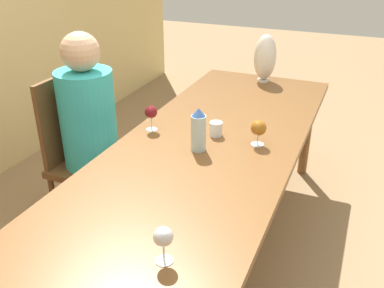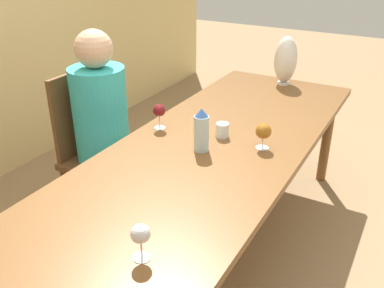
{
  "view_description": "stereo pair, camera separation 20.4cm",
  "coord_description": "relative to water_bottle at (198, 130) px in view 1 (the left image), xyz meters",
  "views": [
    {
      "loc": [
        -1.6,
        -0.71,
        1.74
      ],
      "look_at": [
        0.08,
        0.0,
        0.83
      ],
      "focal_mm": 40.0,
      "sensor_mm": 36.0,
      "label": 1
    },
    {
      "loc": [
        -1.51,
        -0.9,
        1.74
      ],
      "look_at": [
        0.08,
        0.0,
        0.83
      ],
      "focal_mm": 40.0,
      "sensor_mm": 36.0,
      "label": 2
    }
  ],
  "objects": [
    {
      "name": "wine_glass_1",
      "position": [
        -0.82,
        -0.21,
        -0.01
      ],
      "size": [
        0.07,
        0.07,
        0.14
      ],
      "color": "silver",
      "rests_on": "dining_table"
    },
    {
      "name": "chair_far",
      "position": [
        0.09,
        0.83,
        -0.34
      ],
      "size": [
        0.44,
        0.44,
        0.98
      ],
      "color": "brown",
      "rests_on": "ground_plane"
    },
    {
      "name": "water_tumbler",
      "position": [
        0.2,
        -0.03,
        -0.07
      ],
      "size": [
        0.07,
        0.07,
        0.08
      ],
      "color": "silver",
      "rests_on": "dining_table"
    },
    {
      "name": "wine_glass_3",
      "position": [
        0.13,
        0.34,
        -0.01
      ],
      "size": [
        0.07,
        0.07,
        0.14
      ],
      "color": "silver",
      "rests_on": "dining_table"
    },
    {
      "name": "ground_plane",
      "position": [
        -0.22,
        -0.02,
        -0.84
      ],
      "size": [
        14.0,
        14.0,
        0.0
      ],
      "primitive_type": "plane",
      "color": "#937551"
    },
    {
      "name": "person_far",
      "position": [
        0.09,
        0.73,
        -0.16
      ],
      "size": [
        0.33,
        0.33,
        1.26
      ],
      "color": "#2D2D38",
      "rests_on": "ground_plane"
    },
    {
      "name": "dining_table",
      "position": [
        -0.22,
        -0.02,
        -0.17
      ],
      "size": [
        3.19,
        0.93,
        0.73
      ],
      "color": "brown",
      "rests_on": "ground_plane"
    },
    {
      "name": "water_bottle",
      "position": [
        0.0,
        0.0,
        0.0
      ],
      "size": [
        0.08,
        0.08,
        0.23
      ],
      "color": "#ADCCD6",
      "rests_on": "dining_table"
    },
    {
      "name": "wine_glass_2",
      "position": [
        0.18,
        -0.27,
        -0.02
      ],
      "size": [
        0.08,
        0.08,
        0.14
      ],
      "color": "silver",
      "rests_on": "dining_table"
    },
    {
      "name": "vase",
      "position": [
        1.24,
        -0.03,
        0.07
      ],
      "size": [
        0.16,
        0.16,
        0.35
      ],
      "color": "silver",
      "rests_on": "dining_table"
    }
  ]
}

